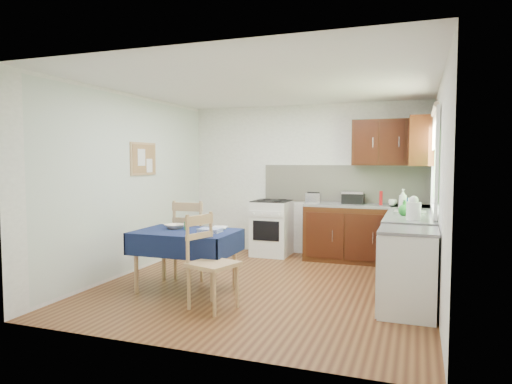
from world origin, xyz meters
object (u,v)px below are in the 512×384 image
(toaster, at_px, (313,198))
(kettle, at_px, (414,209))
(dish_rack, at_px, (410,211))
(chair_near, at_px, (209,258))
(dining_table, at_px, (186,239))
(sandwich_press, at_px, (353,198))
(chair_far, at_px, (192,237))

(toaster, relative_size, kettle, 0.84)
(dish_rack, bearing_deg, chair_near, -146.90)
(dining_table, xyz_separation_m, sandwich_press, (1.68, 2.37, 0.37))
(chair_near, bearing_deg, kettle, -43.79)
(chair_near, xyz_separation_m, dish_rack, (1.99, 1.85, 0.39))
(chair_far, xyz_separation_m, dish_rack, (2.74, 0.80, 0.37))
(chair_far, relative_size, dish_rack, 2.65)
(dining_table, bearing_deg, chair_far, 115.81)
(chair_far, bearing_deg, toaster, -130.42)
(sandwich_press, distance_m, dish_rack, 1.34)
(chair_far, bearing_deg, sandwich_press, -139.39)
(kettle, bearing_deg, dining_table, -166.27)
(dining_table, relative_size, chair_far, 1.15)
(chair_far, height_order, kettle, kettle)
(chair_near, relative_size, kettle, 3.70)
(chair_near, relative_size, dish_rack, 2.55)
(chair_near, xyz_separation_m, toaster, (0.52, 2.75, 0.45))
(sandwich_press, bearing_deg, chair_far, -156.31)
(dining_table, bearing_deg, toaster, 69.83)
(kettle, bearing_deg, toaster, 133.40)
(sandwich_press, bearing_deg, dining_table, -145.82)
(chair_far, relative_size, sandwich_press, 3.19)
(dining_table, height_order, chair_near, chair_near)
(sandwich_press, height_order, dish_rack, sandwich_press)
(dish_rack, relative_size, kettle, 1.45)
(chair_far, distance_m, toaster, 2.16)
(chair_near, height_order, kettle, kettle)
(chair_near, bearing_deg, sandwich_press, -4.42)
(chair_far, height_order, dish_rack, dish_rack)
(dining_table, distance_m, kettle, 2.69)
(sandwich_press, height_order, kettle, kettle)
(sandwich_press, relative_size, dish_rack, 0.83)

